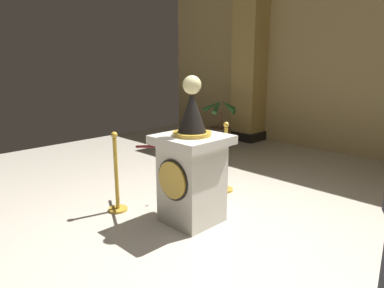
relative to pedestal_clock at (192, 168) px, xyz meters
name	(u,v)px	position (x,y,z in m)	size (l,w,h in m)	color
ground_plane	(212,231)	(0.35, -0.04, -0.65)	(10.43, 10.43, 0.00)	beige
back_wall	(374,50)	(0.35, 4.40, 1.38)	(10.43, 0.16, 4.05)	tan
pedestal_clock	(192,168)	(0.00, 0.00, 0.00)	(0.73, 0.73, 1.69)	beige
stanchion_near	(225,167)	(-0.35, 1.03, -0.30)	(0.24, 0.24, 1.02)	gold
stanchion_far	(117,184)	(-0.86, -0.46, -0.30)	(0.24, 0.24, 1.01)	gold
velvet_rope	(174,143)	(-0.61, 0.29, 0.14)	(1.02, 1.03, 0.22)	#591419
column_left	(251,56)	(-2.17, 4.06, 1.28)	(0.74, 0.74, 3.89)	black
potted_palm_left	(220,132)	(-2.14, 3.01, -0.32)	(0.72, 0.72, 1.05)	#4C3828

